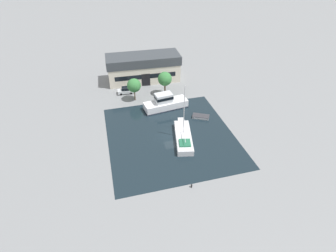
{
  "coord_description": "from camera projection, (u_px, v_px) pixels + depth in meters",
  "views": [
    {
      "loc": [
        -11.49,
        -41.21,
        33.31
      ],
      "look_at": [
        0.0,
        2.04,
        1.0
      ],
      "focal_mm": 28.0,
      "sensor_mm": 36.0,
      "label": 1
    }
  ],
  "objects": [
    {
      "name": "quay_tree_by_water",
      "position": [
        134.0,
        85.0,
        63.63
      ],
      "size": [
        3.39,
        3.39,
        5.77
      ],
      "color": "brown",
      "rests_on": "ground"
    },
    {
      "name": "water_canal",
      "position": [
        171.0,
        135.0,
        54.18
      ],
      "size": [
        25.47,
        27.17,
        0.01
      ],
      "primitive_type": "cube",
      "color": "black",
      "rests_on": "ground"
    },
    {
      "name": "warehouse_building",
      "position": [
        144.0,
        68.0,
        73.1
      ],
      "size": [
        20.36,
        8.39,
        7.36
      ],
      "rotation": [
        0.0,
        0.0,
        -0.04
      ],
      "color": "beige",
      "rests_on": "ground"
    },
    {
      "name": "parked_car",
      "position": [
        126.0,
        90.0,
        68.33
      ],
      "size": [
        4.19,
        2.01,
        1.75
      ],
      "rotation": [
        0.0,
        0.0,
        1.53
      ],
      "color": "silver",
      "rests_on": "ground"
    },
    {
      "name": "mooring_bollard",
      "position": [
        192.0,
        186.0,
        42.73
      ],
      "size": [
        0.27,
        0.27,
        0.72
      ],
      "color": "black",
      "rests_on": "ground"
    },
    {
      "name": "small_dinghy",
      "position": [
        201.0,
        117.0,
        59.39
      ],
      "size": [
        4.17,
        3.34,
        0.56
      ],
      "rotation": [
        0.0,
        0.0,
        4.23
      ],
      "color": "white",
      "rests_on": "water_canal"
    },
    {
      "name": "sailboat_moored",
      "position": [
        183.0,
        136.0,
        52.77
      ],
      "size": [
        5.15,
        11.51,
        11.74
      ],
      "rotation": [
        0.0,
        0.0,
        -0.21
      ],
      "color": "silver",
      "rests_on": "water_canal"
    },
    {
      "name": "motor_cruiser",
      "position": [
        165.0,
        103.0,
        62.0
      ],
      "size": [
        10.82,
        4.81,
        3.96
      ],
      "rotation": [
        0.0,
        0.0,
        1.7
      ],
      "color": "white",
      "rests_on": "water_canal"
    },
    {
      "name": "ground_plane",
      "position": [
        171.0,
        135.0,
        54.18
      ],
      "size": [
        440.0,
        440.0,
        0.0
      ],
      "primitive_type": "plane",
      "color": "gray"
    },
    {
      "name": "quay_tree_near_building",
      "position": [
        165.0,
        79.0,
        65.67
      ],
      "size": [
        3.54,
        3.54,
        6.26
      ],
      "color": "brown",
      "rests_on": "ground"
    }
  ]
}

